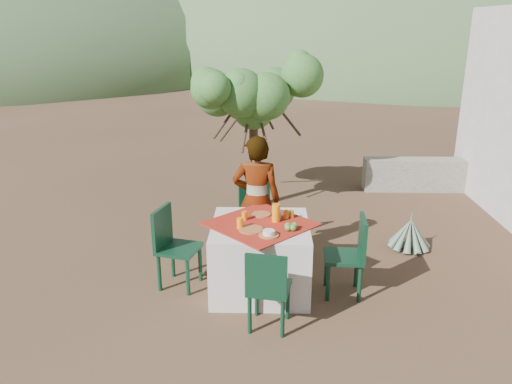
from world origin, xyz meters
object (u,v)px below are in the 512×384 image
(chair_near, at_px, (268,287))
(chair_left, at_px, (172,243))
(chair_right, at_px, (351,252))
(table, at_px, (260,256))
(shrub_tree, at_px, (258,102))
(agave, at_px, (410,234))
(juice_pitcher, at_px, (276,213))
(person, at_px, (256,200))
(chair_far, at_px, (257,212))

(chair_near, relative_size, chair_left, 0.92)
(chair_right, bearing_deg, table, -92.62)
(shrub_tree, height_order, agave, shrub_tree)
(shrub_tree, relative_size, juice_pitcher, 10.78)
(shrub_tree, bearing_deg, person, -89.40)
(chair_right, relative_size, person, 0.56)
(chair_far, relative_size, chair_left, 0.99)
(juice_pitcher, bearing_deg, person, 109.75)
(chair_near, relative_size, person, 0.53)
(chair_left, bearing_deg, juice_pitcher, -74.80)
(chair_left, distance_m, chair_right, 1.91)
(chair_far, bearing_deg, person, -109.41)
(agave, xyz_separation_m, juice_pitcher, (-1.73, -1.01, 0.67))
(chair_far, distance_m, chair_near, 1.81)
(table, xyz_separation_m, person, (-0.06, 0.67, 0.40))
(person, xyz_separation_m, juice_pitcher, (0.22, -0.61, 0.08))
(chair_left, xyz_separation_m, juice_pitcher, (1.12, 0.00, 0.36))
(table, distance_m, juice_pitcher, 0.51)
(chair_far, relative_size, shrub_tree, 0.43)
(table, relative_size, chair_right, 1.49)
(juice_pitcher, bearing_deg, chair_left, -179.97)
(person, bearing_deg, chair_left, 37.77)
(chair_far, distance_m, agave, 1.98)
(agave, bearing_deg, table, -150.72)
(chair_far, xyz_separation_m, juice_pitcher, (0.22, -0.96, 0.37))
(chair_right, xyz_separation_m, juice_pitcher, (-0.79, 0.16, 0.37))
(chair_left, bearing_deg, person, -40.52)
(table, relative_size, chair_far, 1.47)
(chair_near, xyz_separation_m, person, (-0.14, 1.46, 0.32))
(table, relative_size, chair_near, 1.58)
(chair_right, bearing_deg, chair_far, -134.57)
(chair_far, bearing_deg, chair_right, -67.57)
(chair_near, distance_m, person, 1.50)
(agave, bearing_deg, juice_pitcher, -149.87)
(shrub_tree, xyz_separation_m, agave, (1.97, -1.57, -1.45))
(chair_right, distance_m, person, 1.30)
(table, distance_m, chair_right, 0.96)
(chair_left, height_order, person, person)
(shrub_tree, bearing_deg, agave, -38.55)
(chair_left, xyz_separation_m, chair_right, (1.90, -0.16, -0.01))
(person, relative_size, juice_pitcher, 8.09)
(table, relative_size, shrub_tree, 0.63)
(chair_near, xyz_separation_m, agave, (1.82, 1.85, -0.27))
(chair_left, relative_size, shrub_tree, 0.43)
(chair_left, height_order, shrub_tree, shrub_tree)
(chair_near, xyz_separation_m, chair_left, (-1.03, 0.85, 0.04))
(table, bearing_deg, person, 94.78)
(table, bearing_deg, agave, 29.28)
(table, xyz_separation_m, juice_pitcher, (0.16, 0.06, 0.48))
(chair_left, relative_size, agave, 1.57)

